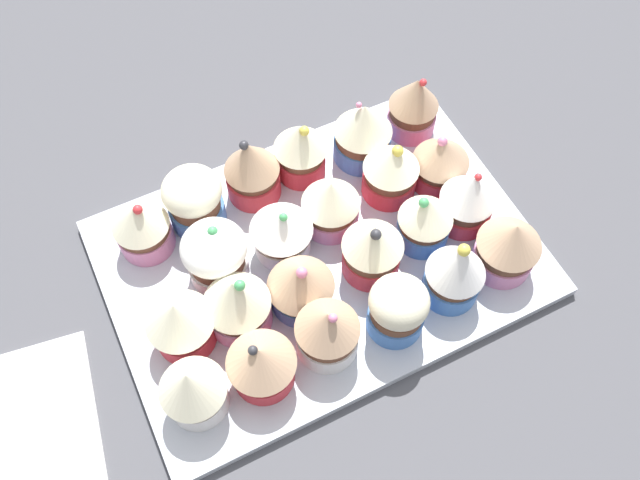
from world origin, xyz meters
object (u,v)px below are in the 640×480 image
Objects in this scene: cupcake_0 at (193,389)px; cupcake_9 at (373,248)px; cupcake_19 at (252,169)px; cupcake_14 at (331,203)px; cupcake_3 at (398,308)px; cupcake_18 at (194,200)px; cupcake_6 at (180,321)px; cupcake_17 at (141,226)px; napkin at (32,421)px; cupcake_2 at (327,330)px; cupcake_1 at (261,363)px; cupcake_15 at (391,171)px; cupcake_13 at (281,230)px; baking_tray at (320,258)px; cupcake_5 at (508,245)px; cupcake_10 at (425,220)px; cupcake_4 at (455,272)px; cupcake_12 at (216,255)px; cupcake_11 at (468,199)px; cupcake_16 at (441,161)px; cupcake_8 at (301,284)px; cupcake_22 at (414,105)px; cupcake_7 at (237,302)px.

cupcake_9 is (20.29, 5.27, 0.07)cm from cupcake_0.
cupcake_14 is at bearing -51.40° from cupcake_19.
cupcake_3 is 0.97× the size of cupcake_18.
cupcake_6 is 1.04× the size of cupcake_17.
cupcake_3 reaches higher than napkin.
cupcake_3 is at bearing -7.37° from cupcake_2.
napkin is (-21.32, -12.65, -4.63)cm from cupcake_18.
cupcake_1 is 18.47cm from cupcake_18.
cupcake_13 is at bearing -173.83° from cupcake_15.
cupcake_5 is (15.77, -8.89, 4.27)cm from baking_tray.
cupcake_19 is at bearing 135.38° from cupcake_10.
cupcake_15 is at bearing 6.17° from cupcake_13.
cupcake_4 is 1.15× the size of cupcake_12.
cupcake_4 reaches higher than cupcake_13.
cupcake_0 is 1.05× the size of cupcake_3.
cupcake_17 is (-17.83, 5.86, -0.08)cm from cupcake_14.
cupcake_0 is 32.14cm from cupcake_11.
cupcake_5 is 0.98× the size of cupcake_15.
cupcake_12 is at bearing 164.76° from cupcake_10.
cupcake_8 is at bearing -161.29° from cupcake_16.
cupcake_19 is (6.57, 0.67, 0.30)cm from cupcake_18.
cupcake_11 is at bearing 0.79° from napkin.
baking_tray is 5.57× the size of cupcake_2.
cupcake_15 is at bearing 128.15° from cupcake_11.
cupcake_16 is at bearing -11.46° from cupcake_17.
cupcake_12 reaches higher than cupcake_16.
cupcake_6 is 26.00cm from cupcake_15.
cupcake_12 is 1.07× the size of cupcake_16.
cupcake_8 is at bearing -145.48° from cupcake_22.
cupcake_13 is (12.21, 4.86, -0.34)cm from cupcake_6.
cupcake_0 is 1.03× the size of cupcake_5.
cupcake_1 is 0.86× the size of cupcake_7.
cupcake_10 is at bearing 24.17° from cupcake_2.
cupcake_3 is at bearing -3.35° from cupcake_0.
cupcake_7 is 1.01× the size of cupcake_22.
cupcake_3 is 14.11cm from cupcake_11.
napkin is (-15.47, -0.88, -4.75)cm from cupcake_6.
cupcake_11 is at bearing -12.07° from cupcake_12.
cupcake_17 reaches higher than napkin.
napkin is at bearing -169.18° from cupcake_14.
cupcake_6 is 7.44cm from cupcake_12.
cupcake_4 is 1.01× the size of cupcake_19.
cupcake_17 is 0.88× the size of cupcake_22.
cupcake_4 is at bearing -130.63° from cupcake_11.
cupcake_18 is at bearing 153.88° from cupcake_11.
cupcake_18 is 25.75cm from cupcake_22.
cupcake_19 is at bearing 144.72° from cupcake_11.
cupcake_1 is at bearing -136.74° from cupcake_14.
cupcake_11 is 5.46cm from cupcake_16.
cupcake_10 is (14.01, 0.97, -0.18)cm from cupcake_8.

